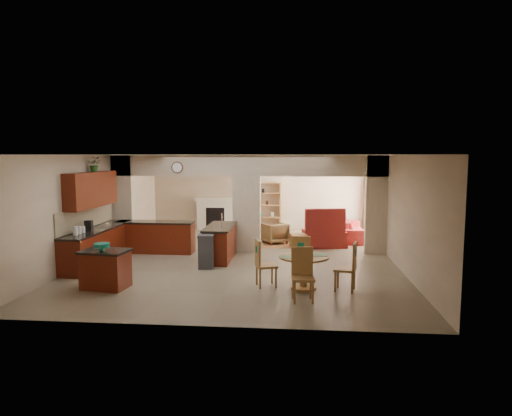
# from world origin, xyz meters

# --- Properties ---
(floor) EXTENTS (10.00, 10.00, 0.00)m
(floor) POSITION_xyz_m (0.00, 0.00, 0.00)
(floor) COLOR #766952
(floor) RESTS_ON ground
(ceiling) EXTENTS (10.00, 10.00, 0.00)m
(ceiling) POSITION_xyz_m (0.00, 0.00, 2.80)
(ceiling) COLOR white
(ceiling) RESTS_ON wall_back
(wall_back) EXTENTS (8.00, 0.00, 8.00)m
(wall_back) POSITION_xyz_m (0.00, 5.00, 1.40)
(wall_back) COLOR beige
(wall_back) RESTS_ON floor
(wall_front) EXTENTS (8.00, 0.00, 8.00)m
(wall_front) POSITION_xyz_m (0.00, -5.00, 1.40)
(wall_front) COLOR beige
(wall_front) RESTS_ON floor
(wall_left) EXTENTS (0.00, 10.00, 10.00)m
(wall_left) POSITION_xyz_m (-4.00, 0.00, 1.40)
(wall_left) COLOR beige
(wall_left) RESTS_ON floor
(wall_right) EXTENTS (0.00, 10.00, 10.00)m
(wall_right) POSITION_xyz_m (4.00, 0.00, 1.40)
(wall_right) COLOR beige
(wall_right) RESTS_ON floor
(partition_left_pier) EXTENTS (0.60, 0.25, 2.80)m
(partition_left_pier) POSITION_xyz_m (-3.70, 1.00, 1.40)
(partition_left_pier) COLOR beige
(partition_left_pier) RESTS_ON floor
(partition_center_pier) EXTENTS (0.80, 0.25, 2.20)m
(partition_center_pier) POSITION_xyz_m (0.00, 1.00, 1.10)
(partition_center_pier) COLOR beige
(partition_center_pier) RESTS_ON floor
(partition_right_pier) EXTENTS (0.60, 0.25, 2.80)m
(partition_right_pier) POSITION_xyz_m (3.70, 1.00, 1.40)
(partition_right_pier) COLOR beige
(partition_right_pier) RESTS_ON floor
(partition_header) EXTENTS (8.00, 0.25, 0.60)m
(partition_header) POSITION_xyz_m (0.00, 1.00, 2.50)
(partition_header) COLOR beige
(partition_header) RESTS_ON partition_center_pier
(kitchen_counter) EXTENTS (2.52, 3.29, 1.48)m
(kitchen_counter) POSITION_xyz_m (-3.26, -0.25, 0.46)
(kitchen_counter) COLOR #3D1307
(kitchen_counter) RESTS_ON floor
(upper_cabinets) EXTENTS (0.35, 2.40, 0.90)m
(upper_cabinets) POSITION_xyz_m (-3.82, -0.80, 1.92)
(upper_cabinets) COLOR #3D1307
(upper_cabinets) RESTS_ON wall_left
(peninsula) EXTENTS (0.70, 1.85, 0.91)m
(peninsula) POSITION_xyz_m (-0.60, -0.11, 0.46)
(peninsula) COLOR #3D1307
(peninsula) RESTS_ON floor
(wall_clock) EXTENTS (0.34, 0.03, 0.34)m
(wall_clock) POSITION_xyz_m (-2.00, 0.85, 2.45)
(wall_clock) COLOR #4A2918
(wall_clock) RESTS_ON partition_header
(rug) EXTENTS (1.60, 1.30, 0.01)m
(rug) POSITION_xyz_m (1.20, 2.10, 0.01)
(rug) COLOR #9A5F38
(rug) RESTS_ON floor
(fireplace) EXTENTS (1.60, 0.35, 1.20)m
(fireplace) POSITION_xyz_m (-1.60, 4.83, 0.61)
(fireplace) COLOR beige
(fireplace) RESTS_ON floor
(shelving_unit) EXTENTS (1.00, 0.32, 1.80)m
(shelving_unit) POSITION_xyz_m (0.35, 4.82, 0.90)
(shelving_unit) COLOR #A47238
(shelving_unit) RESTS_ON floor
(window_a) EXTENTS (0.02, 0.90, 1.90)m
(window_a) POSITION_xyz_m (3.97, 2.30, 1.20)
(window_a) COLOR white
(window_a) RESTS_ON wall_right
(window_b) EXTENTS (0.02, 0.90, 1.90)m
(window_b) POSITION_xyz_m (3.97, 4.00, 1.20)
(window_b) COLOR white
(window_b) RESTS_ON wall_right
(glazed_door) EXTENTS (0.02, 0.70, 2.10)m
(glazed_door) POSITION_xyz_m (3.97, 3.15, 1.05)
(glazed_door) COLOR white
(glazed_door) RESTS_ON wall_right
(drape_a_left) EXTENTS (0.10, 0.28, 2.30)m
(drape_a_left) POSITION_xyz_m (3.93, 1.70, 1.20)
(drape_a_left) COLOR #391816
(drape_a_left) RESTS_ON wall_right
(drape_a_right) EXTENTS (0.10, 0.28, 2.30)m
(drape_a_right) POSITION_xyz_m (3.93, 2.90, 1.20)
(drape_a_right) COLOR #391816
(drape_a_right) RESTS_ON wall_right
(drape_b_left) EXTENTS (0.10, 0.28, 2.30)m
(drape_b_left) POSITION_xyz_m (3.93, 3.40, 1.20)
(drape_b_left) COLOR #391816
(drape_b_left) RESTS_ON wall_right
(drape_b_right) EXTENTS (0.10, 0.28, 2.30)m
(drape_b_right) POSITION_xyz_m (3.93, 4.60, 1.20)
(drape_b_right) COLOR #391816
(drape_b_right) RESTS_ON wall_right
(ceiling_fan) EXTENTS (1.00, 1.00, 0.10)m
(ceiling_fan) POSITION_xyz_m (1.50, 3.00, 2.56)
(ceiling_fan) COLOR white
(ceiling_fan) RESTS_ON ceiling
(kitchen_island) EXTENTS (1.01, 0.78, 0.82)m
(kitchen_island) POSITION_xyz_m (-2.55, -3.03, 0.41)
(kitchen_island) COLOR #3D1307
(kitchen_island) RESTS_ON floor
(teal_bowl) EXTENTS (0.32, 0.32, 0.15)m
(teal_bowl) POSITION_xyz_m (-2.60, -3.07, 0.89)
(teal_bowl) COLOR #127E68
(teal_bowl) RESTS_ON kitchen_island
(trash_can) EXTENTS (0.39, 0.34, 0.78)m
(trash_can) POSITION_xyz_m (-0.78, -1.16, 0.39)
(trash_can) COLOR #313133
(trash_can) RESTS_ON floor
(dining_table) EXTENTS (1.04, 1.04, 0.71)m
(dining_table) POSITION_xyz_m (1.61, -2.74, 0.48)
(dining_table) COLOR #A47238
(dining_table) RESTS_ON floor
(fruit_bowl) EXTENTS (0.29, 0.29, 0.15)m
(fruit_bowl) POSITION_xyz_m (1.65, -2.82, 0.79)
(fruit_bowl) COLOR #59AB24
(fruit_bowl) RESTS_ON dining_table
(sofa) EXTENTS (2.43, 1.08, 0.69)m
(sofa) POSITION_xyz_m (3.30, 3.23, 0.35)
(sofa) COLOR maroon
(sofa) RESTS_ON floor
(chaise) EXTENTS (1.39, 1.22, 0.49)m
(chaise) POSITION_xyz_m (2.31, 1.95, 0.24)
(chaise) COLOR maroon
(chaise) RESTS_ON floor
(armchair) EXTENTS (0.98, 0.99, 0.66)m
(armchair) POSITION_xyz_m (0.76, 2.29, 0.33)
(armchair) COLOR maroon
(armchair) RESTS_ON floor
(ottoman) EXTENTS (0.68, 0.68, 0.41)m
(ottoman) POSITION_xyz_m (1.57, 1.64, 0.21)
(ottoman) COLOR maroon
(ottoman) RESTS_ON floor
(plant) EXTENTS (0.41, 0.38, 0.38)m
(plant) POSITION_xyz_m (-3.82, -0.58, 2.56)
(plant) COLOR #1F4B14
(plant) RESTS_ON upper_cabinets
(chair_north) EXTENTS (0.45, 0.45, 1.02)m
(chair_north) POSITION_xyz_m (1.56, -2.08, 0.55)
(chair_north) COLOR #A47238
(chair_north) RESTS_ON floor
(chair_east) EXTENTS (0.51, 0.51, 1.02)m
(chair_east) POSITION_xyz_m (2.54, -2.79, 0.55)
(chair_east) COLOR #A47238
(chair_east) RESTS_ON floor
(chair_south) EXTENTS (0.46, 0.46, 1.02)m
(chair_south) POSITION_xyz_m (1.58, -3.47, 0.55)
(chair_south) COLOR #A47238
(chair_south) RESTS_ON floor
(chair_west) EXTENTS (0.53, 0.53, 1.02)m
(chair_west) POSITION_xyz_m (0.74, -2.63, 0.55)
(chair_west) COLOR #A47238
(chair_west) RESTS_ON floor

